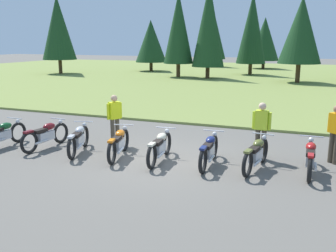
# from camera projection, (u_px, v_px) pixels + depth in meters

# --- Properties ---
(ground_plane) EXTENTS (140.00, 140.00, 0.00)m
(ground_plane) POSITION_uv_depth(u_px,v_px,m) (160.00, 160.00, 11.03)
(ground_plane) COLOR #605B54
(grass_moorland) EXTENTS (80.00, 44.00, 0.10)m
(grass_moorland) POSITION_uv_depth(u_px,v_px,m) (271.00, 77.00, 35.36)
(grass_moorland) COLOR olive
(grass_moorland) RESTS_ON ground
(forest_treeline) EXTENTS (42.63, 19.84, 8.68)m
(forest_treeline) POSITION_uv_depth(u_px,v_px,m) (291.00, 30.00, 35.40)
(forest_treeline) COLOR #47331E
(forest_treeline) RESTS_ON ground
(motorcycle_british_green) EXTENTS (0.62, 2.10, 0.88)m
(motorcycle_british_green) POSITION_uv_depth(u_px,v_px,m) (2.00, 134.00, 12.28)
(motorcycle_british_green) COLOR black
(motorcycle_british_green) RESTS_ON ground
(motorcycle_maroon) EXTENTS (0.62, 2.10, 0.88)m
(motorcycle_maroon) POSITION_uv_depth(u_px,v_px,m) (46.00, 135.00, 12.22)
(motorcycle_maroon) COLOR black
(motorcycle_maroon) RESTS_ON ground
(motorcycle_silver) EXTENTS (0.86, 2.03, 0.88)m
(motorcycle_silver) POSITION_uv_depth(u_px,v_px,m) (79.00, 139.00, 11.71)
(motorcycle_silver) COLOR black
(motorcycle_silver) RESTS_ON ground
(motorcycle_orange) EXTENTS (0.74, 2.07, 0.88)m
(motorcycle_orange) POSITION_uv_depth(u_px,v_px,m) (119.00, 143.00, 11.26)
(motorcycle_orange) COLOR black
(motorcycle_orange) RESTS_ON ground
(motorcycle_cream) EXTENTS (0.62, 2.10, 0.88)m
(motorcycle_cream) POSITION_uv_depth(u_px,v_px,m) (160.00, 147.00, 10.87)
(motorcycle_cream) COLOR black
(motorcycle_cream) RESTS_ON ground
(motorcycle_navy) EXTENTS (0.62, 2.10, 0.88)m
(motorcycle_navy) POSITION_uv_depth(u_px,v_px,m) (209.00, 150.00, 10.51)
(motorcycle_navy) COLOR black
(motorcycle_navy) RESTS_ON ground
(motorcycle_olive) EXTENTS (0.62, 2.09, 0.88)m
(motorcycle_olive) POSITION_uv_depth(u_px,v_px,m) (256.00, 154.00, 10.17)
(motorcycle_olive) COLOR black
(motorcycle_olive) RESTS_ON ground
(motorcycle_red) EXTENTS (0.62, 2.10, 0.88)m
(motorcycle_red) POSITION_uv_depth(u_px,v_px,m) (310.00, 157.00, 9.87)
(motorcycle_red) COLOR black
(motorcycle_red) RESTS_ON ground
(rider_checking_bike) EXTENTS (0.42, 0.41, 1.67)m
(rider_checking_bike) POSITION_uv_depth(u_px,v_px,m) (335.00, 131.00, 10.58)
(rider_checking_bike) COLOR #4C4233
(rider_checking_bike) RESTS_ON ground
(rider_near_row_end) EXTENTS (0.38, 0.48, 1.67)m
(rider_near_row_end) POSITION_uv_depth(u_px,v_px,m) (115.00, 117.00, 12.52)
(rider_near_row_end) COLOR #4C4233
(rider_near_row_end) RESTS_ON ground
(rider_in_hivis_vest) EXTENTS (0.55, 0.24, 1.67)m
(rider_in_hivis_vest) POSITION_uv_depth(u_px,v_px,m) (261.00, 127.00, 11.01)
(rider_in_hivis_vest) COLOR #4C4233
(rider_in_hivis_vest) RESTS_ON ground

